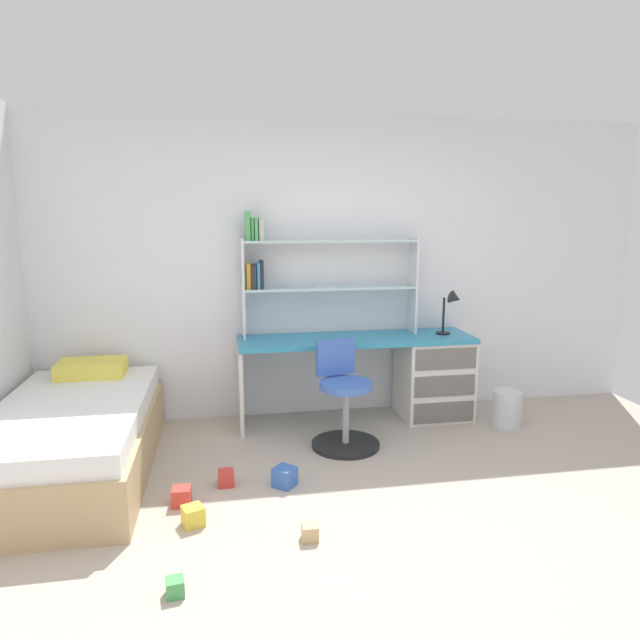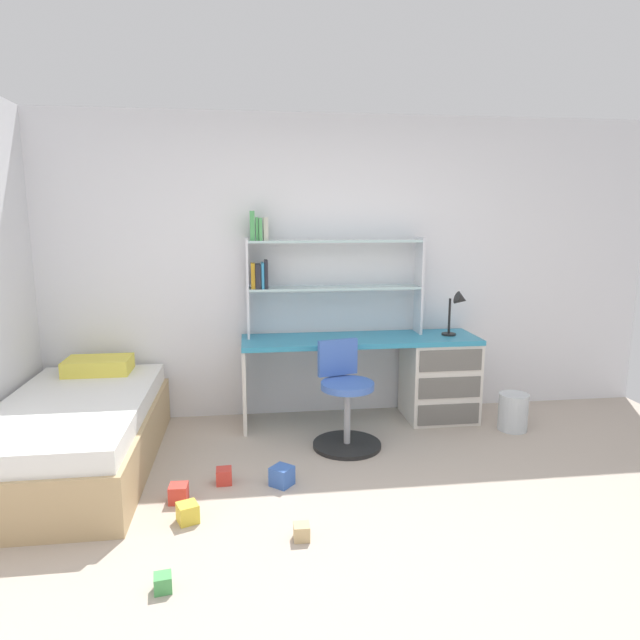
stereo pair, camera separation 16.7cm
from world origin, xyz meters
TOP-DOWN VIEW (x-y plane):
  - ground_plane at (0.00, 0.00)m, footprint 5.84×5.42m
  - room_shell at (-1.18, 1.16)m, footprint 5.84×5.42m
  - desk at (0.74, 1.92)m, footprint 1.98×0.53m
  - bookshelf_hutch at (-0.15, 2.07)m, footprint 1.48×0.22m
  - desk_lamp at (1.05, 1.88)m, footprint 0.20×0.17m
  - swivel_chair at (0.01, 1.42)m, footprint 0.52×0.52m
  - bed_platform at (-1.90, 1.27)m, footprint 1.00×1.86m
  - waste_bin at (1.43, 1.56)m, footprint 0.24×0.24m
  - toy_block_yellow_0 at (-1.07, 0.47)m, footprint 0.14×0.14m
  - toy_block_blue_1 at (-0.51, 0.84)m, footprint 0.18×0.18m
  - toy_block_green_2 at (-1.13, -0.13)m, footprint 0.09×0.09m
  - toy_block_red_3 at (-1.15, 0.71)m, footprint 0.12×0.12m
  - toy_block_natural_4 at (-0.44, 0.21)m, footprint 0.09×0.09m
  - toy_block_red_5 at (-0.89, 0.91)m, footprint 0.10×0.10m

SIDE VIEW (x-z plane):
  - ground_plane at x=0.00m, z-range -0.02..0.00m
  - toy_block_green_2 at x=-1.13m, z-range 0.00..0.08m
  - toy_block_natural_4 at x=-0.44m, z-range 0.00..0.09m
  - toy_block_red_5 at x=-0.89m, z-range 0.00..0.10m
  - toy_block_red_3 at x=-1.15m, z-range 0.00..0.11m
  - toy_block_yellow_0 at x=-1.07m, z-range 0.00..0.11m
  - toy_block_blue_1 at x=-0.51m, z-range 0.00..0.13m
  - waste_bin at x=1.43m, z-range 0.00..0.30m
  - bed_platform at x=-1.90m, z-range -0.06..0.56m
  - swivel_chair at x=0.01m, z-range -0.08..0.72m
  - desk at x=0.74m, z-range 0.04..0.77m
  - desk_lamp at x=1.05m, z-range 0.79..1.18m
  - room_shell at x=-1.18m, z-range 0.00..2.57m
  - bookshelf_hutch at x=-0.15m, z-range 0.79..1.83m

